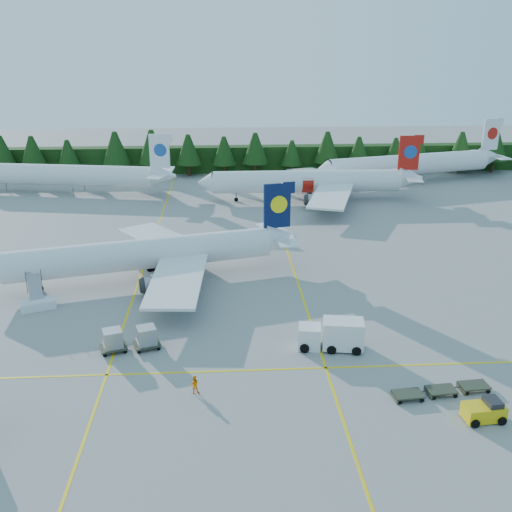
{
  "coord_description": "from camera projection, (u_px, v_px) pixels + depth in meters",
  "views": [
    {
      "loc": [
        -3.16,
        -51.27,
        27.91
      ],
      "look_at": [
        0.77,
        14.74,
        3.5
      ],
      "focal_mm": 40.0,
      "sensor_mm": 36.0,
      "label": 1
    }
  ],
  "objects": [
    {
      "name": "ground",
      "position": [
        257.0,
        339.0,
        57.85
      ],
      "size": [
        320.0,
        320.0,
        0.0
      ],
      "primitive_type": "plane",
      "color": "gray",
      "rests_on": "ground"
    },
    {
      "name": "taxi_stripe_b",
      "position": [
        292.0,
        266.0,
        76.91
      ],
      "size": [
        0.25,
        120.0,
        0.01
      ],
      "primitive_type": "cube",
      "color": "yellow",
      "rests_on": "ground"
    },
    {
      "name": "crew_b",
      "position": [
        194.0,
        384.0,
        48.55
      ],
      "size": [
        0.84,
        0.67,
        1.64
      ],
      "primitive_type": "imported",
      "rotation": [
        0.0,
        0.0,
        3.21
      ],
      "color": "orange",
      "rests_on": "ground"
    },
    {
      "name": "airstairs",
      "position": [
        37.0,
        301.0,
        64.51
      ],
      "size": [
        4.39,
        5.78,
        3.42
      ],
      "rotation": [
        0.0,
        0.0,
        0.37
      ],
      "color": "silver",
      "rests_on": "ground"
    },
    {
      "name": "crew_c",
      "position": [
        343.0,
        339.0,
        55.71
      ],
      "size": [
        0.8,
        0.95,
        1.97
      ],
      "primitive_type": "imported",
      "rotation": [
        0.0,
        0.0,
        1.22
      ],
      "color": "orange",
      "rests_on": "ground"
    },
    {
      "name": "uld_pair",
      "position": [
        130.0,
        338.0,
        55.28
      ],
      "size": [
        6.14,
        3.01,
        1.91
      ],
      "rotation": [
        0.0,
        0.0,
        0.31
      ],
      "color": "#313828",
      "rests_on": "ground"
    },
    {
      "name": "taxi_stripe_cross",
      "position": [
        261.0,
        370.0,
        52.23
      ],
      "size": [
        80.0,
        0.25,
        0.01
      ],
      "primitive_type": "cube",
      "color": "yellow",
      "rests_on": "ground"
    },
    {
      "name": "baggage_tug",
      "position": [
        485.0,
        411.0,
        45.04
      ],
      "size": [
        3.29,
        1.97,
        1.69
      ],
      "rotation": [
        0.0,
        0.0,
        0.09
      ],
      "color": "#DCB50C",
      "rests_on": "ground"
    },
    {
      "name": "crew_a",
      "position": [
        117.0,
        335.0,
        56.71
      ],
      "size": [
        0.74,
        0.56,
        1.82
      ],
      "primitive_type": "imported",
      "rotation": [
        0.0,
        0.0,
        0.21
      ],
      "color": "#FF3605",
      "rests_on": "ground"
    },
    {
      "name": "airliner_navy",
      "position": [
        137.0,
        255.0,
        71.1
      ],
      "size": [
        38.02,
        30.91,
        11.25
      ],
      "rotation": [
        0.0,
        0.0,
        0.24
      ],
      "color": "silver",
      "rests_on": "ground"
    },
    {
      "name": "airliner_far_left",
      "position": [
        62.0,
        175.0,
        113.73
      ],
      "size": [
        41.39,
        10.79,
        12.12
      ],
      "rotation": [
        0.0,
        0.0,
        -0.18
      ],
      "color": "silver",
      "rests_on": "ground"
    },
    {
      "name": "service_truck",
      "position": [
        331.0,
        334.0,
        55.53
      ],
      "size": [
        6.55,
        3.23,
        3.03
      ],
      "rotation": [
        0.0,
        0.0,
        -0.16
      ],
      "color": "white",
      "rests_on": "ground"
    },
    {
      "name": "treeline_hedge",
      "position": [
        236.0,
        159.0,
        133.6
      ],
      "size": [
        220.0,
        4.0,
        6.0
      ],
      "primitive_type": "cube",
      "color": "black",
      "rests_on": "ground"
    },
    {
      "name": "taxi_stripe_a",
      "position": [
        143.0,
        269.0,
        75.8
      ],
      "size": [
        0.25,
        120.0,
        0.01
      ],
      "primitive_type": "cube",
      "color": "yellow",
      "rests_on": "ground"
    },
    {
      "name": "dolly_train",
      "position": [
        441.0,
        390.0,
        48.45
      ],
      "size": [
        8.67,
        2.69,
        0.14
      ],
      "rotation": [
        0.0,
        0.0,
        0.09
      ],
      "color": "#313828",
      "rests_on": "ground"
    },
    {
      "name": "airliner_red",
      "position": [
        303.0,
        182.0,
        108.29
      ],
      "size": [
        41.91,
        34.52,
        12.2
      ],
      "rotation": [
        0.0,
        0.0,
        -0.0
      ],
      "color": "silver",
      "rests_on": "ground"
    },
    {
      "name": "airliner_far_right",
      "position": [
        404.0,
        165.0,
        122.05
      ],
      "size": [
        43.42,
        14.64,
        12.89
      ],
      "rotation": [
        0.0,
        0.0,
        0.26
      ],
      "color": "silver",
      "rests_on": "ground"
    }
  ]
}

